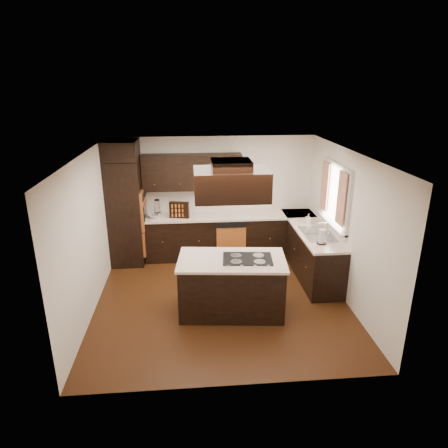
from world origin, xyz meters
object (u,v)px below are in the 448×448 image
at_px(oven_column, 126,213).
at_px(island, 232,286).
at_px(range_hood, 231,184).
at_px(spice_rack, 179,210).

height_order(oven_column, island, oven_column).
distance_m(island, range_hood, 1.73).
height_order(oven_column, range_hood, range_hood).
height_order(oven_column, spice_rack, oven_column).
bearing_deg(range_hood, island, 77.89).
bearing_deg(oven_column, range_hood, -50.26).
relative_size(oven_column, spice_rack, 5.34).
bearing_deg(range_hood, oven_column, 129.74).
relative_size(range_hood, spice_rack, 2.65).
distance_m(oven_column, spice_rack, 1.07).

